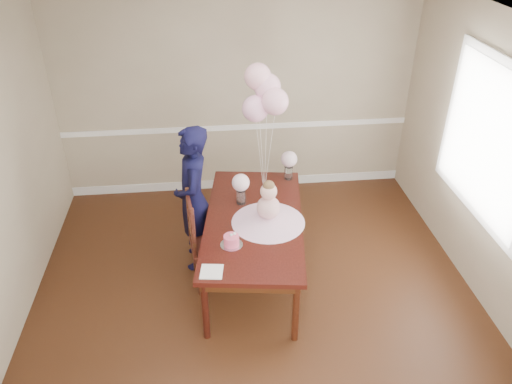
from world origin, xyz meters
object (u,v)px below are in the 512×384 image
object	(u,v)px
woman	(193,199)
birthday_cake	(231,240)
dining_chair_seat	(213,244)
dining_table_top	(254,221)

from	to	relation	value
woman	birthday_cake	bearing A→B (deg)	24.35
birthday_cake	dining_chair_seat	bearing A→B (deg)	114.72
dining_table_top	woman	world-z (taller)	woman
dining_table_top	woman	xyz separation A→B (m)	(-0.60, 0.31, 0.11)
dining_chair_seat	woman	size ratio (longest dim) A/B	0.28
dining_chair_seat	dining_table_top	bearing A→B (deg)	-1.57
dining_table_top	birthday_cake	distance (m)	0.48
dining_table_top	dining_chair_seat	distance (m)	0.48
birthday_cake	woman	xyz separation A→B (m)	(-0.35, 0.71, 0.03)
dining_table_top	woman	distance (m)	0.68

